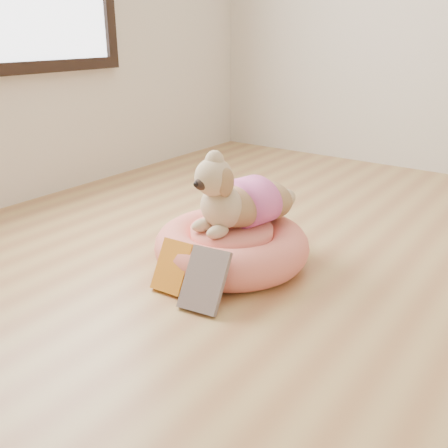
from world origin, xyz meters
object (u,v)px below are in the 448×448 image
Objects in this scene: pet_bed at (232,246)px; book_white at (205,280)px; dog at (239,186)px; book_yellow at (173,267)px.

book_white reaches higher than pet_bed.
pet_bed is 0.33m from book_white.
pet_bed is 2.80× the size of book_white.
pet_bed is 1.39× the size of dog.
book_yellow is (-0.06, -0.31, -0.22)m from dog.
pet_bed is 0.29m from book_yellow.
book_white is at bearing -60.63° from dog.
dog is 0.39m from book_yellow.
dog is at bearing 74.84° from book_yellow.
dog is 2.33× the size of book_yellow.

